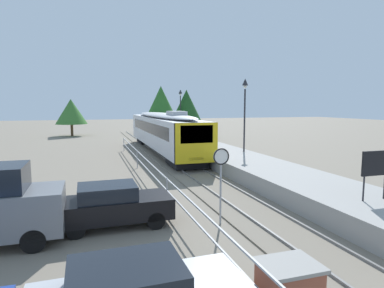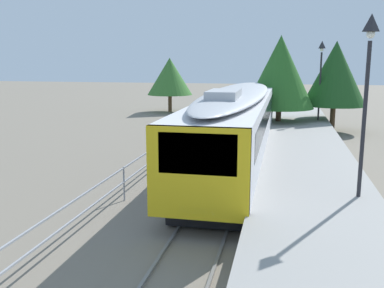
{
  "view_description": "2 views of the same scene",
  "coord_description": "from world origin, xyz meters",
  "px_view_note": "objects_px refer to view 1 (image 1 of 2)",
  "views": [
    {
      "loc": [
        -6.37,
        -1.24,
        4.31
      ],
      "look_at": [
        0.0,
        18.87,
        1.8
      ],
      "focal_mm": 30.38,
      "sensor_mm": 36.0,
      "label": 1
    },
    {
      "loc": [
        2.2,
        6.95,
        4.95
      ],
      "look_at": [
        -1.0,
        21.87,
        2.0
      ],
      "focal_mm": 40.5,
      "sensor_mm": 36.0,
      "label": 2
    }
  ],
  "objects_px": {
    "commuter_train": "(163,129)",
    "platform_notice_board": "(376,165)",
    "speed_limit_sign": "(221,167)",
    "platform_lamp_mid_platform": "(245,101)",
    "platform_lamp_far_end": "(180,103)",
    "parked_hatchback_black": "(113,205)"
  },
  "relations": [
    {
      "from": "commuter_train",
      "to": "parked_hatchback_black",
      "type": "distance_m",
      "value": 18.22
    },
    {
      "from": "speed_limit_sign",
      "to": "parked_hatchback_black",
      "type": "bearing_deg",
      "value": 165.26
    },
    {
      "from": "parked_hatchback_black",
      "to": "platform_notice_board",
      "type": "bearing_deg",
      "value": -16.16
    },
    {
      "from": "platform_notice_board",
      "to": "speed_limit_sign",
      "type": "distance_m",
      "value": 5.56
    },
    {
      "from": "platform_lamp_mid_platform",
      "to": "platform_lamp_far_end",
      "type": "relative_size",
      "value": 1.0
    },
    {
      "from": "speed_limit_sign",
      "to": "parked_hatchback_black",
      "type": "height_order",
      "value": "speed_limit_sign"
    },
    {
      "from": "speed_limit_sign",
      "to": "platform_lamp_far_end",
      "type": "bearing_deg",
      "value": 77.29
    },
    {
      "from": "platform_notice_board",
      "to": "parked_hatchback_black",
      "type": "bearing_deg",
      "value": 163.84
    },
    {
      "from": "platform_notice_board",
      "to": "platform_lamp_mid_platform",
      "type": "bearing_deg",
      "value": 84.97
    },
    {
      "from": "platform_lamp_mid_platform",
      "to": "parked_hatchback_black",
      "type": "distance_m",
      "value": 14.75
    },
    {
      "from": "commuter_train",
      "to": "speed_limit_sign",
      "type": "distance_m",
      "value": 18.35
    },
    {
      "from": "platform_lamp_mid_platform",
      "to": "platform_notice_board",
      "type": "height_order",
      "value": "platform_lamp_mid_platform"
    },
    {
      "from": "platform_lamp_mid_platform",
      "to": "speed_limit_sign",
      "type": "relative_size",
      "value": 1.91
    },
    {
      "from": "speed_limit_sign",
      "to": "parked_hatchback_black",
      "type": "relative_size",
      "value": 0.7
    },
    {
      "from": "platform_lamp_mid_platform",
      "to": "platform_lamp_far_end",
      "type": "height_order",
      "value": "same"
    },
    {
      "from": "commuter_train",
      "to": "platform_notice_board",
      "type": "xyz_separation_m",
      "value": [
        3.39,
        -19.89,
        0.04
      ]
    },
    {
      "from": "commuter_train",
      "to": "speed_limit_sign",
      "type": "xyz_separation_m",
      "value": [
        -1.92,
        -18.25,
        -0.02
      ]
    },
    {
      "from": "platform_lamp_mid_platform",
      "to": "platform_notice_board",
      "type": "bearing_deg",
      "value": -95.03
    },
    {
      "from": "platform_lamp_mid_platform",
      "to": "speed_limit_sign",
      "type": "distance_m",
      "value": 12.95
    },
    {
      "from": "commuter_train",
      "to": "platform_lamp_far_end",
      "type": "bearing_deg",
      "value": 66.25
    },
    {
      "from": "platform_lamp_mid_platform",
      "to": "platform_notice_board",
      "type": "distance_m",
      "value": 12.89
    },
    {
      "from": "platform_notice_board",
      "to": "parked_hatchback_black",
      "type": "xyz_separation_m",
      "value": [
        -9.05,
        2.62,
        -1.4
      ]
    }
  ]
}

